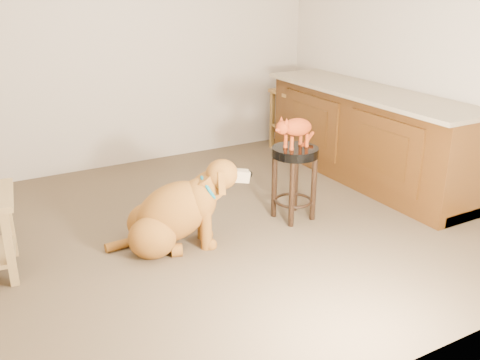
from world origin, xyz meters
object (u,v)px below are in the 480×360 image
wood_stool (290,119)px  golden_retriever (175,214)px  tabby_kitten (295,129)px  padded_stool (294,169)px

wood_stool → golden_retriever: wood_stool is taller
golden_retriever → tabby_kitten: (1.08, -0.02, 0.53)m
padded_stool → golden_retriever: golden_retriever is taller
tabby_kitten → golden_retriever: bearing=174.1°
padded_stool → wood_stool: 1.99m
padded_stool → wood_stool: wood_stool is taller
golden_retriever → padded_stool: bearing=16.2°
golden_retriever → tabby_kitten: tabby_kitten is taller
tabby_kitten → padded_stool: bearing=-5.7°
tabby_kitten → wood_stool: bearing=51.3°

